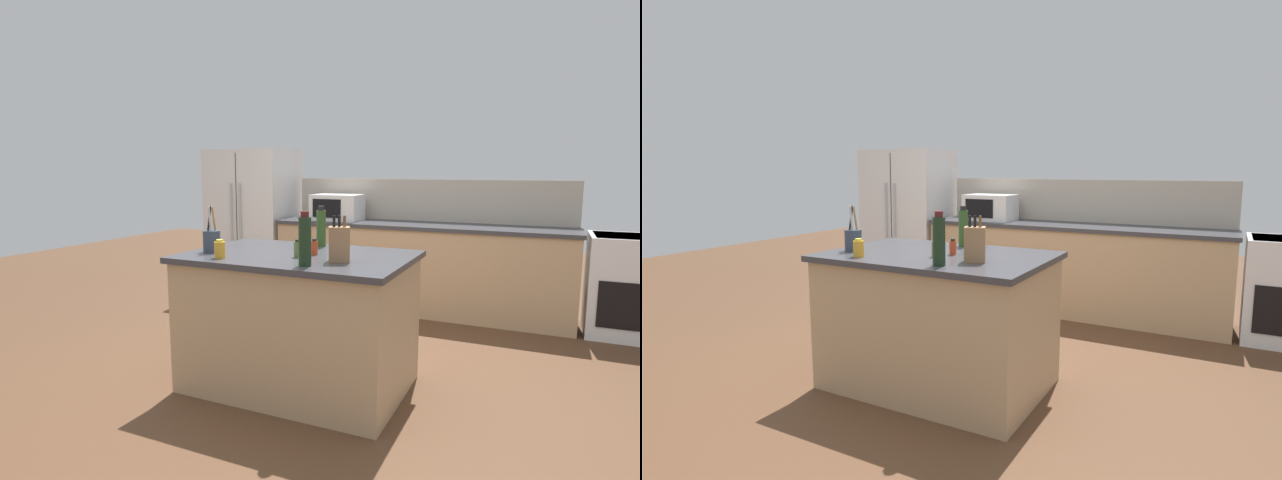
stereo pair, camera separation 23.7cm
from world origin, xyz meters
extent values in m
plane|color=brown|center=(0.00, 0.00, 0.00)|extent=(14.00, 14.00, 0.00)
cube|color=tan|center=(0.30, 2.20, 0.45)|extent=(3.07, 0.62, 0.90)
cube|color=#38383D|center=(0.30, 2.20, 0.92)|extent=(3.11, 0.66, 0.04)
cube|color=#B2A899|center=(0.30, 2.52, 1.17)|extent=(3.07, 0.03, 0.46)
cube|color=tan|center=(0.00, 0.00, 0.45)|extent=(1.46, 0.96, 0.90)
cube|color=#38383D|center=(0.00, 0.00, 0.92)|extent=(1.52, 1.02, 0.04)
cube|color=white|center=(-1.78, 2.25, 0.87)|extent=(0.98, 0.72, 1.74)
cube|color=#2D2D2D|center=(-1.78, 1.89, 0.87)|extent=(0.01, 0.00, 1.65)
cylinder|color=#ADB2B7|center=(-1.84, 1.87, 0.87)|extent=(0.02, 0.02, 0.96)
cylinder|color=#ADB2B7|center=(-1.72, 1.87, 0.87)|extent=(0.02, 0.02, 0.96)
cube|color=white|center=(2.27, 2.20, 0.46)|extent=(0.76, 0.64, 0.92)
cube|color=black|center=(2.27, 1.88, 0.35)|extent=(0.61, 0.01, 0.41)
cube|color=black|center=(2.27, 2.20, 0.91)|extent=(0.68, 0.58, 0.02)
cube|color=white|center=(-0.64, 2.20, 1.08)|extent=(0.54, 0.38, 0.29)
cube|color=black|center=(-0.68, 2.01, 1.08)|extent=(0.33, 0.01, 0.20)
cube|color=#936B47|center=(0.36, -0.15, 1.05)|extent=(0.16, 0.14, 0.22)
cylinder|color=black|center=(0.33, -0.16, 1.20)|extent=(0.02, 0.02, 0.07)
cylinder|color=black|center=(0.36, -0.15, 1.20)|extent=(0.02, 0.02, 0.07)
cylinder|color=brown|center=(0.39, -0.14, 1.20)|extent=(0.02, 0.02, 0.07)
cylinder|color=#333D4C|center=(-0.59, -0.18, 1.02)|extent=(0.12, 0.12, 0.15)
cylinder|color=olive|center=(-0.57, -0.17, 1.17)|extent=(0.01, 0.05, 0.18)
cylinder|color=black|center=(-0.61, -0.18, 1.17)|extent=(0.01, 0.05, 0.18)
cylinder|color=#B2B2B7|center=(-0.59, -0.20, 1.17)|extent=(0.01, 0.03, 0.18)
cylinder|color=#B73D1E|center=(0.11, 0.01, 0.99)|extent=(0.05, 0.05, 0.09)
cylinder|color=black|center=(0.11, 0.01, 1.04)|extent=(0.03, 0.03, 0.02)
cylinder|color=black|center=(0.23, -0.36, 1.09)|extent=(0.08, 0.08, 0.29)
cylinder|color=#4C1919|center=(0.23, -0.36, 1.25)|extent=(0.05, 0.05, 0.04)
cylinder|color=#567038|center=(0.05, -0.11, 0.99)|extent=(0.05, 0.05, 0.10)
cylinder|color=black|center=(0.05, -0.11, 1.05)|extent=(0.03, 0.03, 0.02)
cylinder|color=#2D4C1E|center=(0.00, 0.37, 1.08)|extent=(0.07, 0.07, 0.27)
cylinder|color=black|center=(0.00, 0.37, 1.23)|extent=(0.05, 0.05, 0.03)
cylinder|color=gold|center=(-0.40, -0.35, 0.99)|extent=(0.07, 0.07, 0.11)
cylinder|color=gold|center=(-0.40, -0.35, 1.05)|extent=(0.05, 0.05, 0.02)
camera|label=1|loc=(1.54, -2.99, 1.52)|focal=28.00mm
camera|label=2|loc=(1.75, -2.88, 1.52)|focal=28.00mm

